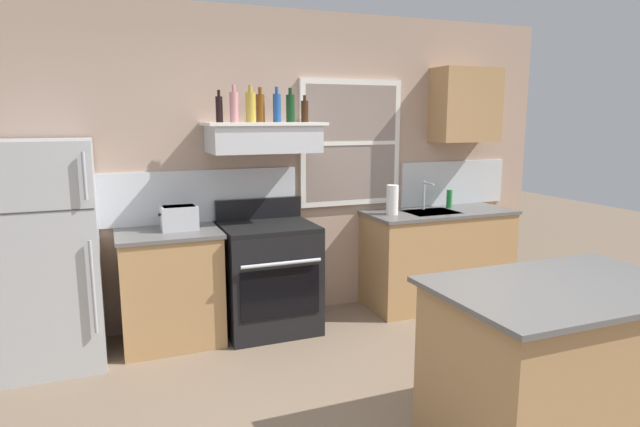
# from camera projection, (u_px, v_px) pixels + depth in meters

# --- Properties ---
(back_wall) EXTENTS (5.40, 0.11, 2.70)m
(back_wall) POSITION_uv_depth(u_px,v_px,m) (286.00, 166.00, 4.81)
(back_wall) COLOR tan
(back_wall) RESTS_ON ground_plane
(refrigerator) EXTENTS (0.70, 0.72, 1.63)m
(refrigerator) POSITION_uv_depth(u_px,v_px,m) (47.00, 255.00, 3.84)
(refrigerator) COLOR #B7BABC
(refrigerator) RESTS_ON ground_plane
(counter_left_of_stove) EXTENTS (0.79, 0.63, 0.91)m
(counter_left_of_stove) POSITION_uv_depth(u_px,v_px,m) (171.00, 287.00, 4.27)
(counter_left_of_stove) COLOR tan
(counter_left_of_stove) RESTS_ON ground_plane
(toaster) EXTENTS (0.30, 0.20, 0.19)m
(toaster) POSITION_uv_depth(u_px,v_px,m) (179.00, 217.00, 4.23)
(toaster) COLOR silver
(toaster) RESTS_ON counter_left_of_stove
(stove_range) EXTENTS (0.76, 0.69, 1.09)m
(stove_range) POSITION_uv_depth(u_px,v_px,m) (269.00, 276.00, 4.53)
(stove_range) COLOR black
(stove_range) RESTS_ON ground_plane
(range_hood_shelf) EXTENTS (0.96, 0.52, 0.24)m
(range_hood_shelf) POSITION_uv_depth(u_px,v_px,m) (263.00, 137.00, 4.41)
(range_hood_shelf) COLOR silver
(bottle_balsamic_dark) EXTENTS (0.06, 0.06, 0.25)m
(bottle_balsamic_dark) POSITION_uv_depth(u_px,v_px,m) (219.00, 109.00, 4.25)
(bottle_balsamic_dark) COLOR black
(bottle_balsamic_dark) RESTS_ON range_hood_shelf
(bottle_rose_pink) EXTENTS (0.07, 0.07, 0.29)m
(bottle_rose_pink) POSITION_uv_depth(u_px,v_px,m) (234.00, 107.00, 4.26)
(bottle_rose_pink) COLOR #C67F84
(bottle_rose_pink) RESTS_ON range_hood_shelf
(bottle_champagne_gold_foil) EXTENTS (0.08, 0.08, 0.29)m
(bottle_champagne_gold_foil) POSITION_uv_depth(u_px,v_px,m) (251.00, 107.00, 4.29)
(bottle_champagne_gold_foil) COLOR #B29333
(bottle_champagne_gold_foil) RESTS_ON range_hood_shelf
(bottle_amber_wine) EXTENTS (0.07, 0.07, 0.28)m
(bottle_amber_wine) POSITION_uv_depth(u_px,v_px,m) (260.00, 108.00, 4.40)
(bottle_amber_wine) COLOR brown
(bottle_amber_wine) RESTS_ON range_hood_shelf
(bottle_blue_liqueur) EXTENTS (0.07, 0.07, 0.29)m
(bottle_blue_liqueur) POSITION_uv_depth(u_px,v_px,m) (277.00, 107.00, 4.40)
(bottle_blue_liqueur) COLOR #1E478C
(bottle_blue_liqueur) RESTS_ON range_hood_shelf
(bottle_dark_green_wine) EXTENTS (0.07, 0.07, 0.28)m
(bottle_dark_green_wine) POSITION_uv_depth(u_px,v_px,m) (290.00, 108.00, 4.44)
(bottle_dark_green_wine) COLOR #143819
(bottle_dark_green_wine) RESTS_ON range_hood_shelf
(bottle_brown_stout) EXTENTS (0.06, 0.06, 0.22)m
(bottle_brown_stout) POSITION_uv_depth(u_px,v_px,m) (305.00, 111.00, 4.48)
(bottle_brown_stout) COLOR #381E0F
(bottle_brown_stout) RESTS_ON range_hood_shelf
(counter_right_with_sink) EXTENTS (1.43, 0.63, 0.91)m
(counter_right_with_sink) POSITION_uv_depth(u_px,v_px,m) (437.00, 257.00, 5.18)
(counter_right_with_sink) COLOR tan
(counter_right_with_sink) RESTS_ON ground_plane
(sink_faucet) EXTENTS (0.03, 0.17, 0.28)m
(sink_faucet) POSITION_uv_depth(u_px,v_px,m) (425.00, 192.00, 5.13)
(sink_faucet) COLOR silver
(sink_faucet) RESTS_ON counter_right_with_sink
(paper_towel_roll) EXTENTS (0.11, 0.11, 0.27)m
(paper_towel_roll) POSITION_uv_depth(u_px,v_px,m) (392.00, 200.00, 4.89)
(paper_towel_roll) COLOR white
(paper_towel_roll) RESTS_ON counter_right_with_sink
(dish_soap_bottle) EXTENTS (0.06, 0.06, 0.18)m
(dish_soap_bottle) POSITION_uv_depth(u_px,v_px,m) (449.00, 199.00, 5.25)
(dish_soap_bottle) COLOR #268C3F
(dish_soap_bottle) RESTS_ON counter_right_with_sink
(kitchen_island) EXTENTS (1.40, 0.90, 0.91)m
(kitchen_island) POSITION_uv_depth(u_px,v_px,m) (559.00, 365.00, 2.93)
(kitchen_island) COLOR tan
(kitchen_island) RESTS_ON ground_plane
(upper_cabinet_right) EXTENTS (0.64, 0.32, 0.70)m
(upper_cabinet_right) POSITION_uv_depth(u_px,v_px,m) (466.00, 105.00, 5.19)
(upper_cabinet_right) COLOR tan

